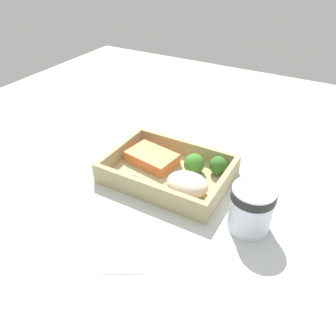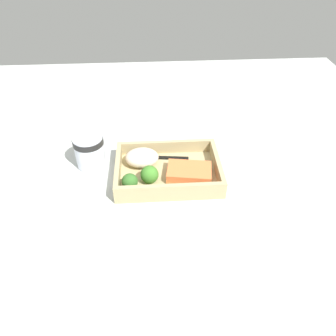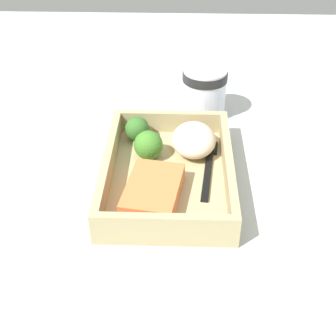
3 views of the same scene
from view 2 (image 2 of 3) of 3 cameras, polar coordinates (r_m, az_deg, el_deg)
The scene contains 10 objects.
ground_plane at distance 89.58cm, azimuth 0.00°, elevation -1.82°, with size 160.00×160.00×2.00cm, color #B9BFBA.
takeout_tray at distance 88.53cm, azimuth 0.00°, elevation -1.05°, with size 27.68×19.57×1.20cm, color tan.
tray_rim at distance 86.95cm, azimuth 0.00°, elevation 0.18°, with size 27.68×19.57×3.72cm.
salmon_fillet at distance 86.22cm, azimuth 3.71°, elevation -0.77°, with size 11.48×7.45×2.67cm, color orange.
mashed_potatoes at distance 89.76cm, azimuth -4.56°, elevation 1.82°, with size 9.14×7.22×4.51cm, color beige.
broccoli_floret_1 at distance 82.60cm, azimuth -6.67°, elevation -2.36°, with size 4.10×4.10×4.32cm.
broccoli_floret_2 at distance 84.03cm, azimuth -3.23°, elevation -1.17°, with size 4.72×4.72×4.72cm.
fork at distance 92.87cm, azimuth -1.79°, elevation 1.84°, with size 15.89×3.36×0.44cm.
paper_cup at distance 91.88cm, azimuth -13.51°, elevation 3.11°, with size 8.26×8.26×9.37cm.
receipt_slip at distance 105.84cm, azimuth -2.40°, elevation 6.26°, with size 8.46×12.81×0.24cm, color white.
Camera 2 is at (4.27, 66.94, 58.38)cm, focal length 35.00 mm.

